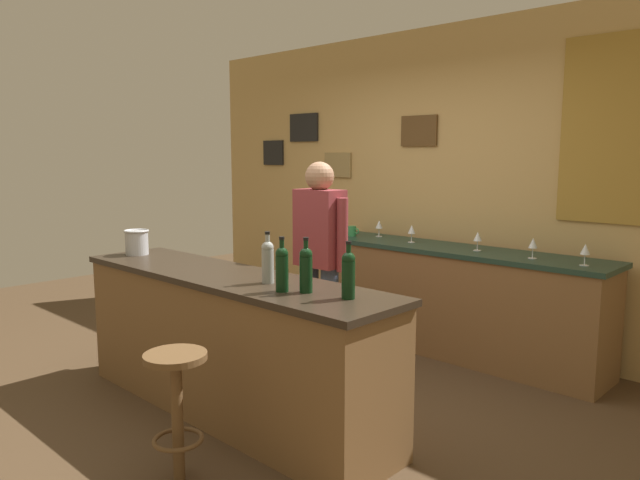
# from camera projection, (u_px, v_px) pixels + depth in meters

# --- Properties ---
(ground_plane) EXTENTS (10.00, 10.00, 0.00)m
(ground_plane) POSITION_uv_depth(u_px,v_px,m) (275.00, 394.00, 4.20)
(ground_plane) COLOR #4C3823
(back_wall) EXTENTS (6.00, 0.09, 2.80)m
(back_wall) POSITION_uv_depth(u_px,v_px,m) (442.00, 183.00, 5.43)
(back_wall) COLOR tan
(back_wall) RESTS_ON ground_plane
(bar_counter) EXTENTS (2.54, 0.60, 0.92)m
(bar_counter) POSITION_uv_depth(u_px,v_px,m) (229.00, 344.00, 3.84)
(bar_counter) COLOR brown
(bar_counter) RESTS_ON ground_plane
(side_counter) EXTENTS (2.61, 0.56, 0.90)m
(side_counter) POSITION_uv_depth(u_px,v_px,m) (452.00, 300.00, 5.04)
(side_counter) COLOR brown
(side_counter) RESTS_ON ground_plane
(bartender) EXTENTS (0.52, 0.21, 1.62)m
(bartender) POSITION_uv_depth(u_px,v_px,m) (320.00, 256.00, 4.37)
(bartender) COLOR #384766
(bartender) RESTS_ON ground_plane
(bar_stool) EXTENTS (0.32, 0.32, 0.68)m
(bar_stool) POSITION_uv_depth(u_px,v_px,m) (177.00, 395.00, 3.03)
(bar_stool) COLOR brown
(bar_stool) RESTS_ON ground_plane
(wine_bottle_a) EXTENTS (0.07, 0.07, 0.31)m
(wine_bottle_a) POSITION_uv_depth(u_px,v_px,m) (268.00, 260.00, 3.50)
(wine_bottle_a) COLOR #999E99
(wine_bottle_a) RESTS_ON bar_counter
(wine_bottle_b) EXTENTS (0.07, 0.07, 0.31)m
(wine_bottle_b) POSITION_uv_depth(u_px,v_px,m) (282.00, 267.00, 3.28)
(wine_bottle_b) COLOR black
(wine_bottle_b) RESTS_ON bar_counter
(wine_bottle_c) EXTENTS (0.07, 0.07, 0.31)m
(wine_bottle_c) POSITION_uv_depth(u_px,v_px,m) (306.00, 268.00, 3.26)
(wine_bottle_c) COLOR black
(wine_bottle_c) RESTS_ON bar_counter
(wine_bottle_d) EXTENTS (0.07, 0.07, 0.31)m
(wine_bottle_d) POSITION_uv_depth(u_px,v_px,m) (348.00, 273.00, 3.12)
(wine_bottle_d) COLOR black
(wine_bottle_d) RESTS_ON bar_counter
(ice_bucket) EXTENTS (0.19, 0.19, 0.19)m
(ice_bucket) POSITION_uv_depth(u_px,v_px,m) (137.00, 242.00, 4.50)
(ice_bucket) COLOR #B7BABF
(ice_bucket) RESTS_ON bar_counter
(wine_glass_a) EXTENTS (0.07, 0.07, 0.16)m
(wine_glass_a) POSITION_uv_depth(u_px,v_px,m) (379.00, 225.00, 5.62)
(wine_glass_a) COLOR silver
(wine_glass_a) RESTS_ON side_counter
(wine_glass_b) EXTENTS (0.07, 0.07, 0.16)m
(wine_glass_b) POSITION_uv_depth(u_px,v_px,m) (412.00, 230.00, 5.25)
(wine_glass_b) COLOR silver
(wine_glass_b) RESTS_ON side_counter
(wine_glass_c) EXTENTS (0.07, 0.07, 0.16)m
(wine_glass_c) POSITION_uv_depth(u_px,v_px,m) (478.00, 237.00, 4.80)
(wine_glass_c) COLOR silver
(wine_glass_c) RESTS_ON side_counter
(wine_glass_d) EXTENTS (0.07, 0.07, 0.16)m
(wine_glass_d) POSITION_uv_depth(u_px,v_px,m) (533.00, 244.00, 4.44)
(wine_glass_d) COLOR silver
(wine_glass_d) RESTS_ON side_counter
(wine_glass_e) EXTENTS (0.07, 0.07, 0.16)m
(wine_glass_e) POSITION_uv_depth(u_px,v_px,m) (585.00, 250.00, 4.16)
(wine_glass_e) COLOR silver
(wine_glass_e) RESTS_ON side_counter
(coffee_mug) EXTENTS (0.13, 0.08, 0.09)m
(coffee_mug) POSITION_uv_depth(u_px,v_px,m) (352.00, 231.00, 5.67)
(coffee_mug) COLOR #338C4C
(coffee_mug) RESTS_ON side_counter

